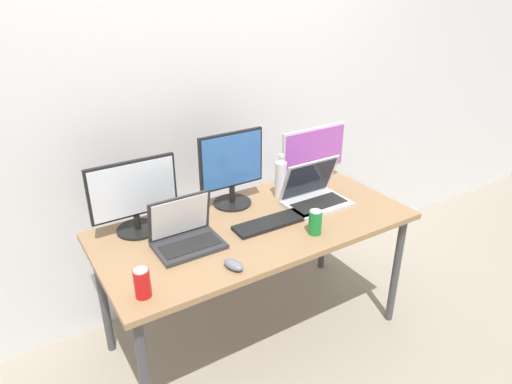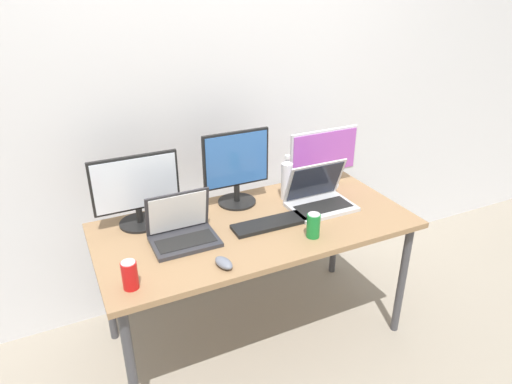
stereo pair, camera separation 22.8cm
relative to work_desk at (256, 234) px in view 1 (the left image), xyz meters
name	(u,v)px [view 1 (the left image)]	position (x,y,z in m)	size (l,w,h in m)	color
ground_plane	(256,333)	(0.00, 0.00, -0.68)	(16.00, 16.00, 0.00)	gray
wall_back	(201,93)	(0.00, 0.59, 0.62)	(7.00, 0.08, 2.60)	silver
work_desk	(256,234)	(0.00, 0.00, 0.00)	(1.63, 0.77, 0.74)	#424247
monitor_left	(134,196)	(-0.54, 0.25, 0.26)	(0.44, 0.21, 0.38)	black
monitor_center	(232,168)	(0.01, 0.26, 0.28)	(0.38, 0.21, 0.42)	black
monitor_right	(314,155)	(0.57, 0.25, 0.25)	(0.45, 0.21, 0.35)	silver
laptop_silver	(185,234)	(-0.39, 0.01, 0.12)	(0.31, 0.23, 0.24)	#2D2D33
laptop_secondary	(314,194)	(0.40, 0.02, 0.12)	(0.35, 0.25, 0.25)	silver
keyboard_main	(273,222)	(0.07, -0.05, 0.07)	(0.43, 0.12, 0.02)	black
mouse_by_keyboard	(234,265)	(-0.30, -0.29, 0.08)	(0.06, 0.11, 0.04)	slate
water_bottle	(281,178)	(0.28, 0.19, 0.18)	(0.07, 0.07, 0.26)	silver
soda_can_near_keyboard	(142,283)	(-0.70, -0.26, 0.12)	(0.07, 0.07, 0.13)	red
soda_can_by_laptop	(315,222)	(0.19, -0.24, 0.12)	(0.07, 0.07, 0.13)	#197F33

